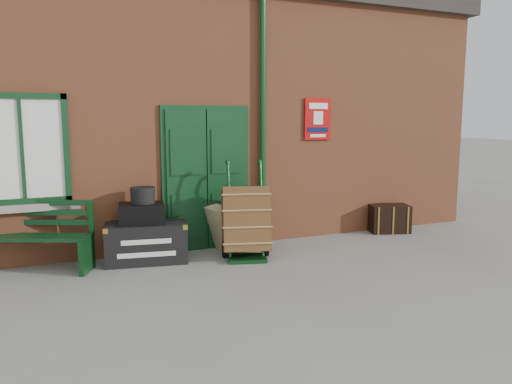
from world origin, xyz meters
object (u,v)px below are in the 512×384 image
houdini_trunk (146,242)px  dark_trunk (389,218)px  bench (32,235)px  porter_trolley (246,221)px

houdini_trunk → dark_trunk: bearing=11.9°
bench → porter_trolley: (2.90, -0.58, 0.05)m
porter_trolley → dark_trunk: (3.05, 0.52, -0.30)m
bench → porter_trolley: bearing=13.1°
houdini_trunk → dark_trunk: houdini_trunk is taller
houdini_trunk → bench: bearing=-177.5°
bench → porter_trolley: size_ratio=1.16×
bench → houdini_trunk: bearing=16.9°
bench → houdini_trunk: size_ratio=1.44×
porter_trolley → houdini_trunk: bearing=-178.8°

